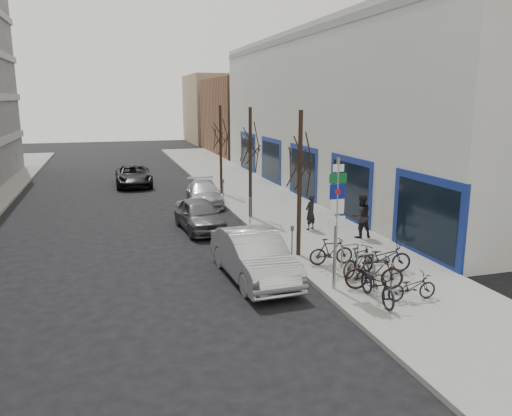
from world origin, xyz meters
TOP-DOWN VIEW (x-y plane):
  - ground at (0.00, 0.00)m, footprint 120.00×120.00m
  - sidewalk_east at (4.50, 10.00)m, footprint 5.00×70.00m
  - commercial_building at (17.00, 16.00)m, footprint 20.00×32.00m
  - brick_building_far at (13.00, 40.00)m, footprint 12.00×14.00m
  - tan_building_far at (13.50, 55.00)m, footprint 13.00×12.00m
  - highway_sign_pole at (2.40, -0.01)m, footprint 0.55×0.10m
  - bike_rack at (3.80, 0.60)m, footprint 0.66×2.26m
  - tree_near at (2.60, 3.50)m, footprint 1.80×1.80m
  - tree_mid at (2.60, 10.00)m, footprint 1.80×1.80m
  - tree_far at (2.60, 16.50)m, footprint 1.80×1.80m
  - meter_front at (2.15, 3.00)m, footprint 0.10×0.08m
  - meter_mid at (2.15, 8.50)m, footprint 0.10×0.08m
  - meter_back at (2.15, 14.00)m, footprint 0.10×0.08m
  - bike_near_left at (3.16, -1.28)m, footprint 0.67×1.99m
  - bike_near_right at (3.54, -0.43)m, footprint 1.90×1.02m
  - bike_mid_curb at (4.60, 0.87)m, footprint 2.05×0.90m
  - bike_mid_inner at (3.71, 0.81)m, footprint 1.76×1.16m
  - bike_far_curb at (4.17, -1.48)m, footprint 1.55×0.53m
  - bike_far_inner at (3.28, 2.10)m, footprint 1.65×0.63m
  - parked_car_front at (0.38, 1.90)m, footprint 1.97×4.97m
  - parked_car_mid at (-0.20, 8.68)m, footprint 2.04×4.33m
  - parked_car_back at (1.06, 14.10)m, footprint 2.23×4.69m
  - lane_car at (-2.40, 21.71)m, footprint 2.39×5.10m
  - pedestrian_near at (4.46, 6.79)m, footprint 0.70×0.62m
  - pedestrian_far at (5.98, 4.99)m, footprint 0.71×0.49m

SIDE VIEW (x-z plane):
  - ground at x=0.00m, z-range 0.00..0.00m
  - sidewalk_east at x=4.50m, z-range 0.00..0.15m
  - bike_far_curb at x=4.17m, z-range 0.15..1.09m
  - bike_far_inner at x=3.28m, z-range 0.15..1.13m
  - bike_rack at x=3.80m, z-range 0.24..1.07m
  - parked_car_back at x=1.06m, z-range 0.00..1.32m
  - bike_mid_inner at x=3.71m, z-range 0.15..1.18m
  - bike_near_right at x=3.54m, z-range 0.15..1.26m
  - lane_car at x=-2.40m, z-range 0.00..1.41m
  - parked_car_mid at x=-0.20m, z-range 0.00..1.43m
  - bike_near_left at x=3.16m, z-range 0.15..1.35m
  - bike_mid_curb at x=4.60m, z-range 0.15..1.36m
  - parked_car_front at x=0.38m, z-range 0.00..1.61m
  - meter_front at x=2.15m, z-range 0.28..1.55m
  - meter_mid at x=2.15m, z-range 0.28..1.55m
  - meter_back at x=2.15m, z-range 0.28..1.55m
  - pedestrian_near at x=4.46m, z-range 0.15..1.75m
  - pedestrian_far at x=5.98m, z-range 0.15..2.02m
  - highway_sign_pole at x=2.40m, z-range 0.36..4.56m
  - brick_building_far at x=13.00m, z-range 0.00..8.00m
  - tree_near at x=2.60m, z-range 1.35..6.85m
  - tree_mid at x=2.60m, z-range 1.35..6.85m
  - tree_far at x=2.60m, z-range 1.35..6.85m
  - tan_building_far at x=13.50m, z-range 0.00..9.00m
  - commercial_building at x=17.00m, z-range 0.00..10.00m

